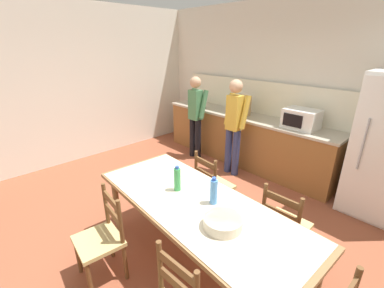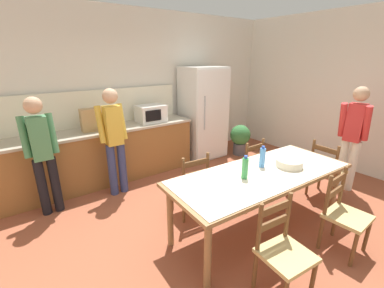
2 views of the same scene
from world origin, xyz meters
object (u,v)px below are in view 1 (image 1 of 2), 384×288
Objects in this scene: dining_table at (196,209)px; bottle_off_centre at (214,191)px; serving_bowl at (223,222)px; chair_side_far_left at (212,186)px; bottle_near_centre at (177,179)px; paper_bag at (243,105)px; microwave at (301,119)px; chair_side_far_right at (284,225)px; person_at_counter at (234,123)px; chair_side_near_left at (102,238)px; person_at_sink at (196,114)px.

dining_table is 0.26m from bottle_off_centre.
chair_side_far_left is (-0.88, 0.85, -0.40)m from serving_bowl.
bottle_off_centre is at bearing 13.12° from bottle_near_centre.
paper_bag is at bearing -59.56° from chair_side_far_left.
microwave is at bearing 94.06° from dining_table.
chair_side_far_right is (0.43, 0.61, -0.47)m from bottle_off_centre.
paper_bag is at bearing -179.60° from microwave.
serving_bowl is 0.35× the size of chair_side_far_right.
microwave is at bearing 97.16° from bottle_off_centre.
person_at_counter is at bearing -149.84° from microwave.
chair_side_far_right is at bearing 40.14° from bottle_near_centre.
bottle_off_centre is at bearing 56.69° from chair_side_near_left.
paper_bag is 1.33× the size of bottle_near_centre.
person_at_sink reaches higher than paper_bag.
paper_bag is at bearing -56.79° from person_at_sink.
bottle_near_centre is at bearing 39.11° from chair_side_far_right.
chair_side_far_right is 2.08m from person_at_counter.
bottle_off_centre is 0.30× the size of chair_side_far_left.
bottle_off_centre reaches higher than chair_side_far_left.
chair_side_far_right is (0.55, 0.72, -0.27)m from dining_table.
microwave is at bearing 87.34° from bottle_near_centre.
dining_table is 1.41× the size of person_at_counter.
microwave is 1.05m from person_at_counter.
chair_side_far_right is (0.15, 0.81, -0.40)m from serving_bowl.
microwave is 1.92m from person_at_sink.
paper_bag is at bearing 120.83° from bottle_off_centre.
bottle_off_centre is (1.39, -2.33, -0.21)m from paper_bag.
chair_side_far_right and chair_side_far_left have the same top height.
bottle_off_centre is 2.82m from person_at_sink.
microwave is 0.31× the size of person_at_sink.
chair_side_far_right is 1.00× the size of chair_side_far_left.
chair_side_far_right reaches higher than serving_bowl.
microwave is 1.85× the size of bottle_near_centre.
microwave is 0.55× the size of chair_side_far_right.
dining_table is 0.94m from chair_side_near_left.
person_at_counter is at bearing 126.06° from serving_bowl.
person_at_counter is (-1.07, 1.93, 0.22)m from dining_table.
chair_side_far_left is at bearing -100.48° from microwave.
paper_bag is at bearing -44.31° from chair_side_far_right.
paper_bag is 0.40× the size of chair_side_far_right.
chair_side_near_left is 1.49m from chair_side_far_left.
paper_bag is 0.22× the size of person_at_sink.
paper_bag reaches higher than chair_side_far_left.
paper_bag is 3.04m from serving_bowl.
chair_side_far_right is at bearing 79.18° from serving_bowl.
paper_bag is 0.92m from person_at_sink.
chair_side_far_right is (0.84, 0.71, -0.47)m from bottle_near_centre.
chair_side_near_left is at bearing -128.87° from bottle_off_centre.
dining_table is 2.21m from person_at_counter.
dining_table is 7.30× the size of serving_bowl.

